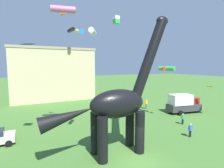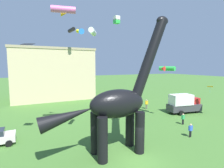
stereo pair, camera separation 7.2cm
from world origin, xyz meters
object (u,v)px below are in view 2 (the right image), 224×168
at_px(kite_far_right, 117,20).
at_px(festival_canopy_tent, 111,95).
at_px(person_far_spectator, 191,129).
at_px(kite_apex, 210,87).
at_px(parked_box_truck, 184,103).
at_px(kite_trailing, 28,44).
at_px(person_near_flyer, 147,103).
at_px(kite_near_low, 166,69).
at_px(person_photographer, 183,118).
at_px(kite_drifting, 90,32).
at_px(dinosaur_sculpture, 117,104).
at_px(kite_mid_center, 63,10).
at_px(kite_high_left, 73,30).

bearing_deg(kite_far_right, festival_canopy_tent, -132.59).
height_order(person_far_spectator, kite_apex, kite_apex).
xyz_separation_m(parked_box_truck, festival_canopy_tent, (-9.73, 7.99, 0.90)).
bearing_deg(kite_trailing, person_near_flyer, 19.96).
relative_size(parked_box_truck, kite_near_low, 2.38).
height_order(person_photographer, kite_drifting, kite_drifting).
bearing_deg(dinosaur_sculpture, person_photographer, -4.94).
xyz_separation_m(person_near_flyer, kite_trailing, (-19.20, -6.97, 8.91)).
height_order(kite_mid_center, kite_near_low, kite_mid_center).
bearing_deg(kite_high_left, kite_drifting, -98.57).
bearing_deg(person_photographer, kite_trailing, -2.36).
bearing_deg(kite_mid_center, dinosaur_sculpture, -60.10).
relative_size(parked_box_truck, kite_drifting, 3.11).
height_order(kite_near_low, kite_drifting, kite_drifting).
bearing_deg(kite_far_right, person_near_flyer, -60.05).
bearing_deg(kite_near_low, kite_mid_center, -179.87).
bearing_deg(kite_mid_center, kite_near_low, 0.13).
bearing_deg(kite_high_left, festival_canopy_tent, -58.74).
bearing_deg(kite_far_right, parked_box_truck, -55.35).
bearing_deg(kite_apex, parked_box_truck, 125.82).
relative_size(person_photographer, person_far_spectator, 0.99).
distance_m(festival_canopy_tent, kite_apex, 16.35).
distance_m(kite_mid_center, kite_drifting, 4.60).
height_order(festival_canopy_tent, kite_apex, kite_apex).
bearing_deg(kite_far_right, person_photographer, -79.93).
xyz_separation_m(person_far_spectator, kite_mid_center, (-12.37, 6.37, 12.86)).
height_order(dinosaur_sculpture, person_near_flyer, dinosaur_sculpture).
distance_m(person_near_flyer, festival_canopy_tent, 6.69).
bearing_deg(kite_mid_center, kite_trailing, -164.25).
bearing_deg(dinosaur_sculpture, kite_apex, -6.62).
height_order(parked_box_truck, person_near_flyer, parked_box_truck).
bearing_deg(kite_trailing, kite_near_low, 3.28).
height_order(person_photographer, kite_near_low, kite_near_low).
relative_size(person_near_flyer, kite_near_low, 0.71).
distance_m(person_photographer, person_far_spectator, 4.21).
height_order(parked_box_truck, kite_near_low, kite_near_low).
relative_size(festival_canopy_tent, kite_near_low, 1.28).
distance_m(kite_trailing, kite_apex, 25.94).
xyz_separation_m(parked_box_truck, kite_far_right, (-7.33, 10.60, 15.28)).
xyz_separation_m(kite_high_left, kite_drifting, (-3.10, -20.58, -4.15)).
distance_m(person_far_spectator, kite_near_low, 9.44).
bearing_deg(dinosaur_sculpture, person_far_spectator, -21.89).
bearing_deg(person_photographer, kite_near_low, -78.15).
height_order(parked_box_truck, person_photographer, parked_box_truck).
relative_size(dinosaur_sculpture, person_near_flyer, 7.23).
xyz_separation_m(person_photographer, kite_trailing, (-18.51, 2.02, 9.06)).
relative_size(kite_mid_center, kite_near_low, 1.04).
xyz_separation_m(kite_mid_center, kite_apex, (21.82, -1.89, -9.08)).
relative_size(person_near_flyer, kite_high_left, 0.63).
bearing_deg(kite_near_low, kite_drifting, -165.29).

